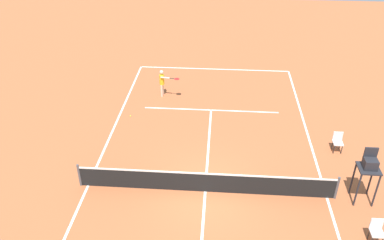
% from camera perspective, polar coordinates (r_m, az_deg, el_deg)
% --- Properties ---
extents(ground_plane, '(60.00, 60.00, 0.00)m').
position_cam_1_polar(ground_plane, '(16.87, 1.88, -10.05)').
color(ground_plane, '#AD5933').
extents(court_lines, '(9.94, 24.42, 0.01)m').
position_cam_1_polar(court_lines, '(16.87, 1.88, -10.04)').
color(court_lines, white).
rests_on(court_lines, ground).
extents(tennis_net, '(10.54, 0.10, 1.07)m').
position_cam_1_polar(tennis_net, '(16.54, 1.91, -8.76)').
color(tennis_net, '#4C4C51').
rests_on(tennis_net, ground).
extents(player_serving, '(1.22, 0.73, 1.63)m').
position_cam_1_polar(player_serving, '(23.37, -4.16, 5.51)').
color(player_serving, beige).
rests_on(player_serving, ground).
extents(tennis_ball, '(0.07, 0.07, 0.07)m').
position_cam_1_polar(tennis_ball, '(21.93, -8.69, 0.57)').
color(tennis_ball, '#CCE033').
rests_on(tennis_ball, ground).
extents(umpire_chair, '(0.80, 0.80, 2.41)m').
position_cam_1_polar(umpire_chair, '(16.88, 23.70, -6.18)').
color(umpire_chair, '#232328').
rests_on(umpire_chair, ground).
extents(courtside_chair_mid, '(0.44, 0.46, 0.95)m').
position_cam_1_polar(courtside_chair_mid, '(19.99, 19.89, -2.81)').
color(courtside_chair_mid, '#262626').
rests_on(courtside_chair_mid, ground).
extents(courtside_chair_far, '(0.44, 0.46, 0.95)m').
position_cam_1_polar(courtside_chair_far, '(15.98, 24.62, -13.98)').
color(courtside_chair_far, '#262626').
rests_on(courtside_chair_far, ground).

